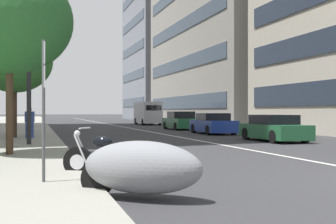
# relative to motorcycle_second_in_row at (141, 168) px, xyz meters

# --- Properties ---
(lane_centre_stripe) EXTENTS (110.00, 0.16, 0.01)m
(lane_centre_stripe) POSITION_rel_motorcycle_second_in_row_xyz_m (34.66, -6.14, -0.53)
(lane_centre_stripe) COLOR silver
(lane_centre_stripe) RESTS_ON ground
(motorcycle_second_in_row) EXTENTS (1.91, 2.17, 0.99)m
(motorcycle_second_in_row) POSITION_rel_motorcycle_second_in_row_xyz_m (0.00, 0.00, 0.00)
(motorcycle_second_in_row) COLOR gray
(motorcycle_second_in_row) RESTS_ON ground
(motorcycle_under_tarp) EXTENTS (1.15, 1.97, 1.12)m
(motorcycle_under_tarp) POSITION_rel_motorcycle_second_in_row_xyz_m (2.58, 0.12, -0.11)
(motorcycle_under_tarp) COLOR black
(motorcycle_under_tarp) RESTS_ON ground
(car_following_behind) EXTENTS (4.40, 1.88, 1.30)m
(car_following_behind) POSITION_rel_motorcycle_second_in_row_xyz_m (12.18, -9.55, 0.08)
(car_following_behind) COLOR #236038
(car_following_behind) RESTS_ON ground
(car_mid_block_traffic) EXTENTS (4.66, 2.04, 1.35)m
(car_mid_block_traffic) POSITION_rel_motorcycle_second_in_row_xyz_m (19.62, -9.39, 0.09)
(car_mid_block_traffic) COLOR navy
(car_mid_block_traffic) RESTS_ON ground
(car_lead_in_lane) EXTENTS (4.58, 1.98, 1.46)m
(car_lead_in_lane) POSITION_rel_motorcycle_second_in_row_xyz_m (26.67, -9.52, 0.13)
(car_lead_in_lane) COLOR #236038
(car_lead_in_lane) RESTS_ON ground
(delivery_van_ahead) EXTENTS (5.75, 2.13, 2.45)m
(delivery_van_ahead) POSITION_rel_motorcycle_second_in_row_xyz_m (39.53, -9.97, 0.78)
(delivery_van_ahead) COLOR #B7B7BC
(delivery_van_ahead) RESTS_ON ground
(parking_sign_by_curb) EXTENTS (0.32, 0.06, 2.67)m
(parking_sign_by_curb) POSITION_rel_motorcycle_second_in_row_xyz_m (1.43, 1.53, 1.29)
(parking_sign_by_curb) COLOR #47494C
(parking_sign_by_curb) RESTS_ON sidewalk_right_plaza
(street_lamp_with_banners) EXTENTS (1.26, 2.01, 9.23)m
(street_lamp_with_banners) POSITION_rel_motorcycle_second_in_row_xyz_m (11.38, 1.70, 5.01)
(street_lamp_with_banners) COLOR #232326
(street_lamp_with_banners) RESTS_ON sidewalk_right_plaza
(street_tree_mid_sidewalk) EXTENTS (3.87, 3.87, 5.77)m
(street_tree_mid_sidewalk) POSITION_rel_motorcycle_second_in_row_xyz_m (7.23, 2.45, 3.73)
(street_tree_mid_sidewalk) COLOR #473323
(street_tree_mid_sidewalk) RESTS_ON sidewalk_right_plaza
(street_tree_far_plaza) EXTENTS (3.77, 3.77, 5.47)m
(street_tree_far_plaza) POSITION_rel_motorcycle_second_in_row_xyz_m (16.45, 2.70, 3.47)
(street_tree_far_plaza) COLOR #473323
(street_tree_far_plaza) RESTS_ON sidewalk_right_plaza
(pedestrian_on_plaza) EXTENTS (0.46, 0.47, 1.52)m
(pedestrian_on_plaza) POSITION_rel_motorcycle_second_in_row_xyz_m (15.67, 1.97, 0.37)
(pedestrian_on_plaza) COLOR #33478C
(pedestrian_on_plaza) RESTS_ON sidewalk_right_plaza
(office_tower_far_left_down_avenue) EXTENTS (19.43, 21.61, 38.19)m
(office_tower_far_left_down_avenue) POSITION_rel_motorcycle_second_in_row_xyz_m (70.13, -25.59, 18.56)
(office_tower_far_left_down_avenue) COLOR gray
(office_tower_far_left_down_avenue) RESTS_ON ground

